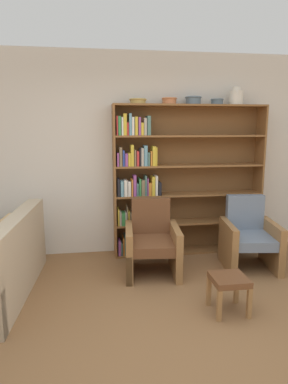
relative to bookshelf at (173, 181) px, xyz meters
name	(u,v)px	position (x,y,z in m)	size (l,w,h in m)	color
ground_plane	(186,349)	(-0.38, -2.17, -1.03)	(24.00, 24.00, 0.00)	brown
wall_back	(144,155)	(-0.38, 0.17, 0.35)	(12.00, 0.06, 2.75)	silver
bookshelf	(173,181)	(0.00, 0.00, 0.00)	(2.08, 0.30, 2.05)	brown
bowl_slate	(138,101)	(-0.49, -0.02, 1.06)	(0.23, 0.23, 0.07)	tan
bowl_copper	(169,100)	(-0.07, -0.02, 1.07)	(0.21, 0.21, 0.08)	#C67547
bowl_sage	(193,100)	(0.25, -0.02, 1.08)	(0.22, 0.22, 0.10)	slate
bowl_stoneware	(217,101)	(0.58, -0.02, 1.07)	(0.18, 0.18, 0.08)	slate
vase_tall	(236,97)	(0.85, -0.02, 1.13)	(0.19, 0.19, 0.23)	silver
armchair_leather	(152,242)	(-0.40, -0.64, -0.65)	(0.70, 0.73, 0.88)	olive
armchair_cushioned	(249,237)	(0.85, -0.64, -0.65)	(0.72, 0.76, 0.88)	olive
footstool	(229,283)	(0.17, -1.67, -0.74)	(0.33, 0.33, 0.36)	olive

